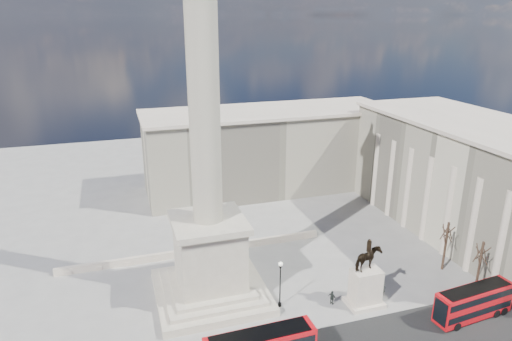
{
  "coord_description": "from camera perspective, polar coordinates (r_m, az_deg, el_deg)",
  "views": [
    {
      "loc": [
        -9.74,
        -45.42,
        34.54
      ],
      "look_at": [
        5.17,
        1.88,
        17.61
      ],
      "focal_mm": 32.0,
      "sensor_mm": 36.0,
      "label": 1
    }
  ],
  "objects": [
    {
      "name": "building_northeast",
      "position": [
        94.17,
        1.63,
        2.68
      ],
      "size": [
        51.0,
        17.0,
        16.6
      ],
      "color": "#BBB499",
      "rests_on": "ground"
    },
    {
      "name": "building_east",
      "position": [
        81.88,
        25.74,
        -1.03
      ],
      "size": [
        19.0,
        46.0,
        18.6
      ],
      "color": "#BBB499",
      "rests_on": "ground"
    },
    {
      "name": "bare_tree_mid",
      "position": [
        69.38,
        22.84,
        -6.97
      ],
      "size": [
        2.03,
        2.03,
        7.7
      ],
      "rotation": [
        0.0,
        0.0,
        0.34
      ],
      "color": "#332319",
      "rests_on": "ground"
    },
    {
      "name": "balustrade_wall",
      "position": [
        70.87,
        -7.55,
        -9.99
      ],
      "size": [
        40.0,
        0.6,
        1.1
      ],
      "primitive_type": "cube",
      "color": "beige",
      "rests_on": "ground"
    },
    {
      "name": "red_bus_c",
      "position": [
        62.1,
        25.58,
        -14.64
      ],
      "size": [
        10.43,
        3.32,
        4.16
      ],
      "rotation": [
        0.0,
        0.0,
        0.1
      ],
      "color": "#B60910",
      "rests_on": "ground"
    },
    {
      "name": "ground",
      "position": [
        57.89,
        -4.54,
        -17.85
      ],
      "size": [
        180.0,
        180.0,
        0.0
      ],
      "primitive_type": "plane",
      "color": "gray",
      "rests_on": "ground"
    },
    {
      "name": "victorian_lamp",
      "position": [
        57.56,
        3.05,
        -13.58
      ],
      "size": [
        0.54,
        0.54,
        6.29
      ],
      "rotation": [
        0.0,
        0.0,
        0.27
      ],
      "color": "black",
      "rests_on": "ground"
    },
    {
      "name": "pedestrian_crossing",
      "position": [
        60.13,
        9.49,
        -15.4
      ],
      "size": [
        0.95,
        1.21,
        1.91
      ],
      "primitive_type": "imported",
      "rotation": [
        0.0,
        0.0,
        2.07
      ],
      "color": "black",
      "rests_on": "ground"
    },
    {
      "name": "bare_tree_near",
      "position": [
        64.33,
        26.41,
        -9.08
      ],
      "size": [
        1.9,
        1.9,
        8.32
      ],
      "rotation": [
        0.0,
        0.0,
        0.05
      ],
      "color": "#332319",
      "rests_on": "ground"
    },
    {
      "name": "nelsons_column",
      "position": [
        55.72,
        -6.06,
        -4.1
      ],
      "size": [
        14.0,
        14.0,
        49.85
      ],
      "color": "#B9AF9A",
      "rests_on": "ground"
    },
    {
      "name": "pedestrian_walking",
      "position": [
        63.21,
        15.6,
        -14.15
      ],
      "size": [
        0.65,
        0.46,
        1.68
      ],
      "primitive_type": "imported",
      "rotation": [
        0.0,
        0.0,
        -0.09
      ],
      "color": "black",
      "rests_on": "ground"
    },
    {
      "name": "pedestrian_standing",
      "position": [
        65.29,
        24.83,
        -14.2
      ],
      "size": [
        0.85,
        0.68,
        1.66
      ],
      "primitive_type": "imported",
      "rotation": [
        0.0,
        0.0,
        3.07
      ],
      "color": "black",
      "rests_on": "ground"
    },
    {
      "name": "equestrian_statue",
      "position": [
        59.66,
        13.57,
        -13.41
      ],
      "size": [
        4.45,
        3.34,
        9.15
      ],
      "color": "beige",
      "rests_on": "ground"
    },
    {
      "name": "bare_tree_far",
      "position": [
        80.9,
        22.71,
        -3.98
      ],
      "size": [
        1.61,
        1.61,
        6.57
      ],
      "rotation": [
        0.0,
        0.0,
        -0.15
      ],
      "color": "#332319",
      "rests_on": "ground"
    }
  ]
}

